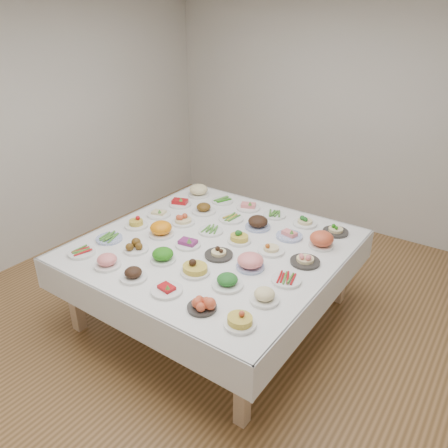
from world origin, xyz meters
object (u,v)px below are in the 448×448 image
Objects in this scene: dish_18 at (159,212)px; display_table at (214,250)px; dish_35 at (336,229)px; dish_0 at (82,252)px.

display_table is at bearing -11.04° from dish_18.
dish_35 reaches higher than dish_18.
dish_35 reaches higher than display_table.
dish_18 reaches higher than display_table.
dish_18 reaches higher than dish_0.
dish_0 is at bearing -135.51° from display_table.
dish_18 is at bearing 168.96° from display_table.
dish_18 is 1.02× the size of dish_35.
display_table is at bearing -134.57° from dish_35.
display_table is at bearing 44.49° from dish_0.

